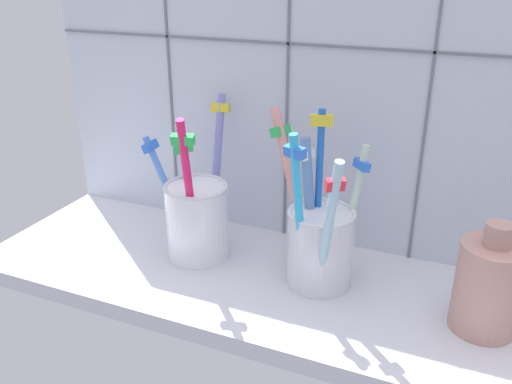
# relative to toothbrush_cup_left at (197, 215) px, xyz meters

# --- Properties ---
(counter_slab) EXTENTS (0.64, 0.22, 0.02)m
(counter_slab) POSITION_rel_toothbrush_cup_left_xyz_m (0.08, -0.02, -0.06)
(counter_slab) COLOR silver
(counter_slab) RESTS_ON ground
(tile_wall_back) EXTENTS (0.64, 0.02, 0.45)m
(tile_wall_back) POSITION_rel_toothbrush_cup_left_xyz_m (0.08, 0.10, 0.15)
(tile_wall_back) COLOR silver
(tile_wall_back) RESTS_ON ground
(toothbrush_cup_left) EXTENTS (0.10, 0.14, 0.18)m
(toothbrush_cup_left) POSITION_rel_toothbrush_cup_left_xyz_m (0.00, 0.00, 0.00)
(toothbrush_cup_left) COLOR white
(toothbrush_cup_left) RESTS_ON counter_slab
(toothbrush_cup_right) EXTENTS (0.12, 0.12, 0.19)m
(toothbrush_cup_right) POSITION_rel_toothbrush_cup_left_xyz_m (0.15, -0.00, 0.00)
(toothbrush_cup_right) COLOR silver
(toothbrush_cup_right) RESTS_ON counter_slab
(ceramic_vase) EXTENTS (0.06, 0.06, 0.11)m
(ceramic_vase) POSITION_rel_toothbrush_cup_left_xyz_m (0.32, -0.01, -0.00)
(ceramic_vase) COLOR tan
(ceramic_vase) RESTS_ON counter_slab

